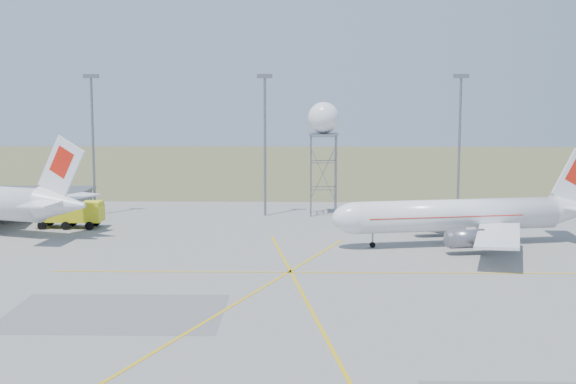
{
  "coord_description": "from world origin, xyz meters",
  "views": [
    {
      "loc": [
        -4.28,
        -49.55,
        18.79
      ],
      "look_at": [
        -6.13,
        40.0,
        6.92
      ],
      "focal_mm": 50.0,
      "sensor_mm": 36.0,
      "label": 1
    }
  ],
  "objects": [
    {
      "name": "ground",
      "position": [
        0.0,
        0.0,
        0.0
      ],
      "size": [
        400.0,
        400.0,
        0.0
      ],
      "primitive_type": "plane",
      "color": "#969691",
      "rests_on": "ground"
    },
    {
      "name": "grass_strip",
      "position": [
        0.0,
        140.0,
        0.01
      ],
      "size": [
        400.0,
        120.0,
        0.03
      ],
      "primitive_type": "cube",
      "color": "#5E6638",
      "rests_on": "ground"
    },
    {
      "name": "building_grey",
      "position": [
        -45.0,
        64.0,
        1.97
      ],
      "size": [
        19.0,
        10.0,
        3.9
      ],
      "color": "gray",
      "rests_on": "ground"
    },
    {
      "name": "mast_a",
      "position": [
        -35.0,
        66.0,
        12.07
      ],
      "size": [
        2.2,
        0.5,
        20.5
      ],
      "color": "slate",
      "rests_on": "ground"
    },
    {
      "name": "mast_b",
      "position": [
        -10.0,
        66.0,
        12.07
      ],
      "size": [
        2.2,
        0.5,
        20.5
      ],
      "color": "slate",
      "rests_on": "ground"
    },
    {
      "name": "mast_c",
      "position": [
        18.0,
        66.0,
        12.07
      ],
      "size": [
        2.2,
        0.5,
        20.5
      ],
      "color": "slate",
      "rests_on": "ground"
    },
    {
      "name": "airliner_main",
      "position": [
        14.42,
        44.95,
        3.47
      ],
      "size": [
        33.17,
        31.78,
        11.33
      ],
      "rotation": [
        0.0,
        0.0,
        3.34
      ],
      "color": "white",
      "rests_on": "ground"
    },
    {
      "name": "radar_tower",
      "position": [
        -1.51,
        67.05,
        9.26
      ],
      "size": [
        4.56,
        4.56,
        16.51
      ],
      "color": "slate",
      "rests_on": "ground"
    },
    {
      "name": "fire_truck",
      "position": [
        -35.42,
        55.26,
        1.72
      ],
      "size": [
        9.05,
        3.86,
        3.58
      ],
      "rotation": [
        0.0,
        0.0,
        -0.04
      ],
      "color": "yellow",
      "rests_on": "ground"
    }
  ]
}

